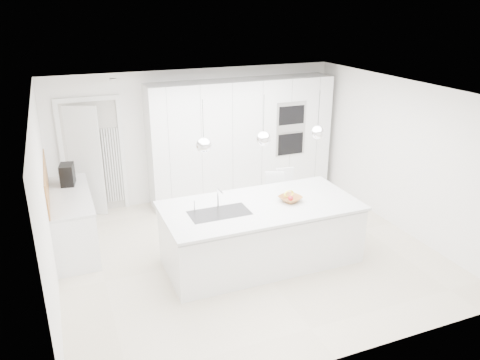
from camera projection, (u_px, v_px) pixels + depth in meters
name	position (u px, v px, depth m)	size (l,w,h in m)	color
floor	(247.00, 253.00, 7.25)	(5.50, 5.50, 0.00)	beige
wall_back	(197.00, 135.00, 8.97)	(5.50, 5.50, 0.00)	white
wall_left	(45.00, 206.00, 5.85)	(5.00, 5.00, 0.00)	white
ceiling	(248.00, 91.00, 6.36)	(5.50, 5.50, 0.00)	white
tall_cabinets	(242.00, 140.00, 9.03)	(3.60, 0.60, 2.30)	white
oven_stack	(291.00, 129.00, 9.00)	(0.62, 0.04, 1.05)	#A5A5A8
doorway_frame	(94.00, 158.00, 8.35)	(1.11, 0.08, 2.13)	white
hallway_door	(79.00, 162.00, 8.22)	(0.82, 0.04, 2.00)	white
radiator	(113.00, 166.00, 8.51)	(0.32, 0.04, 1.40)	white
left_base_cabinets	(73.00, 222.00, 7.28)	(0.60, 1.80, 0.86)	white
left_worktop	(69.00, 195.00, 7.12)	(0.62, 1.82, 0.04)	silver
oak_backsplash	(46.00, 181.00, 6.93)	(0.02, 1.80, 0.50)	#AD6F34
island_base	(262.00, 235.00, 6.87)	(2.80, 1.20, 0.86)	white
island_worktop	(261.00, 206.00, 6.76)	(2.84, 1.40, 0.04)	silver
island_sink	(220.00, 218.00, 6.51)	(0.84, 0.44, 0.18)	#3F3F42
island_tap	(218.00, 197.00, 6.62)	(0.02, 0.02, 0.30)	white
pendant_left	(204.00, 145.00, 6.05)	(0.20, 0.20, 0.20)	white
pendant_mid	(263.00, 139.00, 6.35)	(0.20, 0.20, 0.20)	white
pendant_right	(318.00, 133.00, 6.65)	(0.20, 0.20, 0.20)	white
fruit_bowl	(290.00, 199.00, 6.85)	(0.32, 0.32, 0.08)	#AD6F34
espresso_machine	(67.00, 174.00, 7.44)	(0.20, 0.32, 0.34)	black
bar_stool_left	(277.00, 203.00, 7.80)	(0.33, 0.46, 1.00)	white
bar_stool_right	(287.00, 197.00, 8.06)	(0.32, 0.45, 0.98)	white
apple_a	(290.00, 198.00, 6.80)	(0.08, 0.08, 0.08)	#B21F26
apple_b	(291.00, 198.00, 6.79)	(0.07, 0.07, 0.07)	#B21F26
banana_bunch	(289.00, 194.00, 6.84)	(0.20, 0.20, 0.03)	yellow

